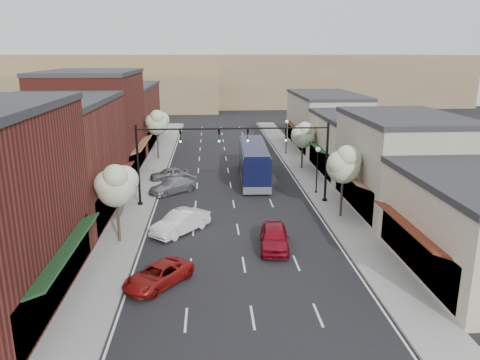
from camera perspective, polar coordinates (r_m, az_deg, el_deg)
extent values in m
plane|color=black|center=(33.11, -0.05, -7.29)|extent=(160.00, 160.00, 0.00)
cube|color=gray|center=(51.01, -10.87, 0.69)|extent=(2.80, 73.00, 0.15)
cube|color=gray|center=(51.65, 7.95, 1.01)|extent=(2.80, 73.00, 0.15)
cube|color=gray|center=(50.85, -9.31, 0.72)|extent=(0.25, 73.00, 0.17)
cube|color=gray|center=(51.39, 6.42, 0.98)|extent=(0.25, 73.00, 0.17)
cube|color=black|center=(26.38, -21.70, -10.81)|extent=(0.60, 11.90, 2.60)
cube|color=#1A4220|center=(25.55, -20.31, -7.85)|extent=(1.07, 9.80, 0.49)
cube|color=maroon|center=(39.39, -21.91, 2.15)|extent=(9.00, 14.00, 9.00)
cube|color=#2D2D30|center=(38.68, -22.61, 8.94)|extent=(9.20, 14.10, 0.40)
cube|color=black|center=(39.01, -15.62, -1.83)|extent=(0.60, 11.90, 2.60)
cube|color=maroon|center=(38.45, -14.61, 0.32)|extent=(1.07, 9.80, 0.49)
cube|color=maroon|center=(52.51, -17.40, 6.45)|extent=(9.00, 14.00, 10.50)
cube|color=#2D2D30|center=(52.01, -17.89, 12.38)|extent=(9.20, 14.10, 0.40)
cube|color=black|center=(52.34, -12.61, 2.69)|extent=(0.60, 11.90, 2.60)
cube|color=#956744|center=(51.92, -11.83, 4.32)|extent=(1.07, 9.80, 0.49)
cube|color=maroon|center=(68.19, -14.26, 7.52)|extent=(9.00, 18.00, 8.00)
cube|color=#2D2D30|center=(67.78, -14.50, 11.04)|extent=(9.20, 18.10, 0.40)
cube|color=black|center=(67.91, -10.63, 5.65)|extent=(0.60, 15.30, 2.60)
cube|color=#1A4220|center=(67.58, -10.01, 6.92)|extent=(1.07, 12.60, 0.49)
cube|color=black|center=(29.49, 20.95, -7.93)|extent=(0.60, 10.20, 2.60)
cube|color=maroon|center=(28.63, 19.77, -5.28)|extent=(1.07, 8.40, 0.49)
cube|color=#B6AE9C|center=(40.76, 19.13, 1.74)|extent=(8.00, 12.00, 7.50)
cube|color=#2D2D30|center=(40.07, 19.62, 7.24)|extent=(8.20, 12.10, 0.40)
cube|color=black|center=(40.02, 13.97, -1.28)|extent=(0.60, 10.20, 2.60)
cube|color=#956744|center=(39.39, 13.00, 0.78)|extent=(1.07, 8.40, 0.49)
cube|color=beige|center=(51.91, 14.04, 4.07)|extent=(8.00, 12.00, 6.00)
cube|color=#2D2D30|center=(51.41, 14.27, 7.57)|extent=(8.20, 12.10, 0.40)
cube|color=black|center=(51.20, 9.99, 2.55)|extent=(0.60, 10.20, 2.60)
cube|color=#1A4220|center=(50.71, 9.19, 4.19)|extent=(1.07, 8.40, 0.49)
cube|color=#B6AE9C|center=(65.11, 10.38, 6.94)|extent=(8.00, 16.00, 7.00)
cube|color=#2D2D30|center=(64.69, 10.54, 10.19)|extent=(8.20, 16.10, 0.40)
cube|color=black|center=(64.61, 7.10, 5.31)|extent=(0.60, 13.60, 2.60)
cube|color=maroon|center=(64.23, 6.44, 6.62)|extent=(1.07, 11.20, 0.49)
cube|color=#7A6647|center=(120.69, -2.88, 12.14)|extent=(120.00, 30.00, 12.00)
cube|color=#7A6647|center=(111.25, -15.95, 10.27)|extent=(50.00, 20.00, 8.00)
cylinder|color=black|center=(41.71, 10.27, -2.48)|extent=(0.44, 0.44, 0.30)
cylinder|color=black|center=(40.82, 10.50, 2.00)|extent=(0.20, 0.20, 7.00)
cylinder|color=black|center=(39.43, 5.04, 6.33)|extent=(8.00, 0.14, 0.14)
imported|color=black|center=(39.59, 5.59, 5.47)|extent=(0.18, 0.46, 1.10)
sphere|color=#19E533|center=(39.55, 5.60, 4.84)|extent=(0.18, 0.18, 0.18)
imported|color=black|center=(39.21, 0.95, 5.44)|extent=(0.18, 0.46, 1.10)
sphere|color=#19E533|center=(39.16, 0.96, 4.81)|extent=(0.18, 0.18, 0.18)
cylinder|color=black|center=(40.95, -12.05, -2.91)|extent=(0.44, 0.44, 0.30)
cylinder|color=black|center=(40.04, -12.31, 1.65)|extent=(0.20, 0.20, 7.00)
cylinder|color=black|center=(39.03, -6.72, 6.19)|extent=(8.00, 0.14, 0.14)
imported|color=black|center=(39.15, -7.28, 5.31)|extent=(0.18, 0.46, 1.10)
sphere|color=#19E533|center=(39.11, -7.27, 4.67)|extent=(0.18, 0.18, 0.18)
imported|color=black|center=(39.08, -2.58, 5.40)|extent=(0.18, 0.46, 1.10)
sphere|color=#19E533|center=(39.04, -2.56, 4.76)|extent=(0.18, 0.18, 0.18)
cylinder|color=#47382B|center=(37.60, 12.28, -1.84)|extent=(0.20, 0.20, 3.71)
sphere|color=#B3D0A0|center=(36.99, 12.48, 1.59)|extent=(2.60, 2.60, 2.60)
sphere|color=#B3D0A0|center=(37.31, 13.14, 2.40)|extent=(2.00, 2.00, 2.00)
sphere|color=#B3D0A0|center=(36.52, 12.04, 2.00)|extent=(1.90, 1.90, 1.90)
sphere|color=#B3D0A0|center=(36.35, 12.93, 2.82)|extent=(1.70, 1.70, 1.70)
cylinder|color=#47382B|center=(52.70, 7.58, 3.08)|extent=(0.20, 0.20, 3.33)
sphere|color=#B3D0A0|center=(52.30, 7.66, 5.31)|extent=(2.60, 2.60, 2.60)
sphere|color=#B3D0A0|center=(52.63, 8.15, 5.81)|extent=(2.00, 2.00, 2.00)
sphere|color=#B3D0A0|center=(51.88, 7.31, 5.59)|extent=(1.90, 1.90, 1.90)
sphere|color=#B3D0A0|center=(51.70, 7.91, 6.12)|extent=(1.70, 1.70, 1.70)
cylinder|color=#47382B|center=(33.02, -14.62, -4.60)|extent=(0.20, 0.20, 3.52)
sphere|color=#B3D0A0|center=(32.36, -14.88, -0.93)|extent=(2.60, 2.60, 2.60)
sphere|color=#B3D0A0|center=(32.43, -13.97, -0.03)|extent=(2.00, 2.00, 2.00)
sphere|color=#B3D0A0|center=(32.07, -15.72, -0.53)|extent=(1.90, 1.90, 1.90)
sphere|color=#B3D0A0|center=(31.63, -14.98, 0.35)|extent=(1.70, 1.70, 1.70)
cylinder|color=#47382B|center=(57.86, -9.99, 4.34)|extent=(0.20, 0.20, 3.84)
sphere|color=#B3D0A0|center=(57.46, -10.10, 6.69)|extent=(2.60, 2.60, 2.60)
sphere|color=#B3D0A0|center=(57.64, -9.60, 7.22)|extent=(2.00, 2.00, 2.00)
sphere|color=#B3D0A0|center=(57.16, -10.55, 6.99)|extent=(1.90, 1.90, 1.90)
sphere|color=#B3D0A0|center=(56.83, -10.10, 7.57)|extent=(1.70, 1.70, 1.70)
cylinder|color=black|center=(44.00, 9.25, -1.56)|extent=(0.28, 0.28, 0.20)
cylinder|color=black|center=(43.49, 9.36, 0.84)|extent=(0.12, 0.12, 4.00)
sphere|color=white|center=(42.99, 9.48, 3.71)|extent=(0.44, 0.44, 0.44)
cylinder|color=black|center=(60.63, 5.61, 3.24)|extent=(0.28, 0.28, 0.20)
cylinder|color=black|center=(60.27, 5.66, 5.01)|extent=(0.12, 0.12, 4.00)
sphere|color=white|center=(59.91, 5.72, 7.10)|extent=(0.44, 0.44, 0.44)
cube|color=black|center=(47.90, 1.67, 2.34)|extent=(3.01, 12.02, 3.03)
cube|color=#595B60|center=(48.24, 1.66, 0.70)|extent=(3.03, 12.04, 0.70)
cube|color=black|center=(47.81, 1.67, 2.84)|extent=(3.03, 11.07, 1.09)
cube|color=black|center=(47.58, 1.68, 4.18)|extent=(2.78, 11.53, 0.25)
cube|color=black|center=(42.02, 2.15, 1.35)|extent=(2.07, 0.15, 1.19)
cylinder|color=black|center=(44.17, 0.45, -0.72)|extent=(0.35, 1.04, 1.03)
cylinder|color=black|center=(44.32, 3.48, -0.69)|extent=(0.35, 1.04, 1.03)
cylinder|color=black|center=(51.86, 0.12, 1.72)|extent=(0.35, 1.04, 1.03)
cylinder|color=black|center=(51.99, 2.71, 1.73)|extent=(0.35, 1.04, 1.03)
cylinder|color=black|center=(50.51, 0.17, 1.34)|extent=(0.35, 1.04, 1.03)
cylinder|color=black|center=(50.64, 2.83, 1.36)|extent=(0.35, 1.04, 1.03)
imported|color=maroon|center=(31.55, 4.20, -6.96)|extent=(2.35, 4.82, 1.58)
imported|color=maroon|center=(27.24, -9.95, -11.36)|extent=(4.31, 4.68, 1.22)
imported|color=white|center=(34.35, -7.26, -5.13)|extent=(4.43, 4.80, 1.60)
imported|color=#929397|center=(44.06, -8.25, -0.69)|extent=(4.87, 4.47, 1.37)
imported|color=slate|center=(48.45, -8.64, 0.73)|extent=(4.16, 2.55, 1.32)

